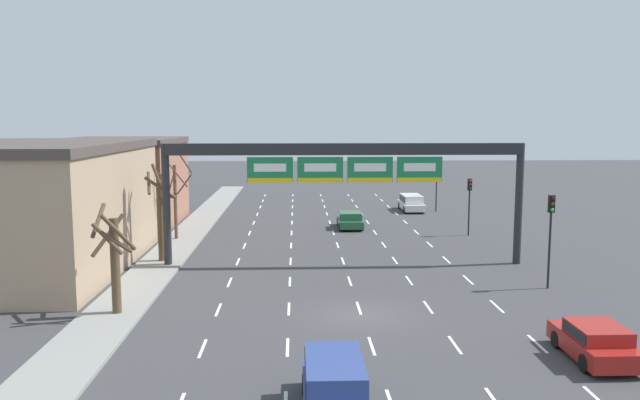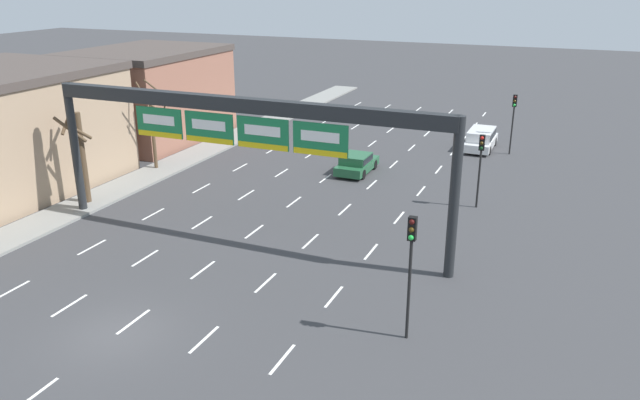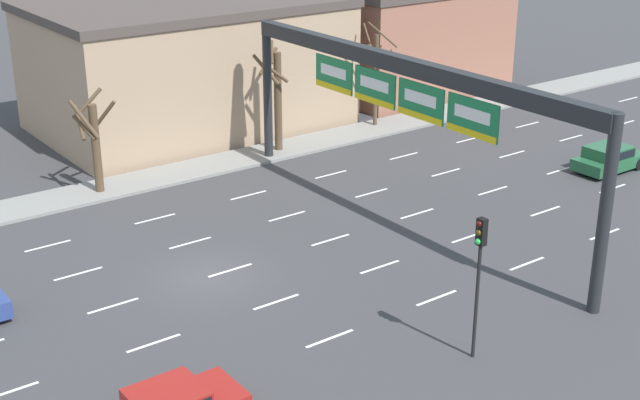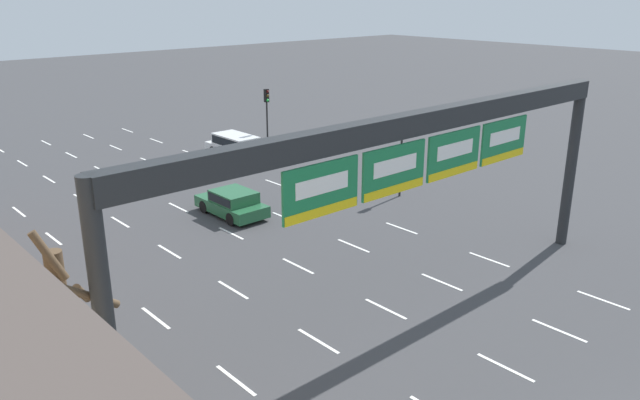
% 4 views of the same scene
% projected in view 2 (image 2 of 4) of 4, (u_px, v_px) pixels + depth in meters
% --- Properties ---
extents(ground_plane, '(220.00, 220.00, 0.00)m').
position_uv_depth(ground_plane, '(117.00, 334.00, 23.93)').
color(ground_plane, '#3D3D3F').
extents(lane_dashes, '(13.32, 67.00, 0.01)m').
position_uv_depth(lane_dashes, '(275.00, 216.00, 35.61)').
color(lane_dashes, white).
rests_on(lane_dashes, ground_plane).
extents(sign_gantry, '(21.87, 0.70, 7.45)m').
position_uv_depth(sign_gantry, '(238.00, 124.00, 30.35)').
color(sign_gantry, '#232628').
rests_on(sign_gantry, ground_plane).
extents(building_far, '(9.41, 12.35, 7.34)m').
position_uv_depth(building_far, '(149.00, 94.00, 51.37)').
color(building_far, '#9E6651').
rests_on(building_far, ground_plane).
extents(car_green, '(1.96, 4.15, 1.36)m').
position_uv_depth(car_green, '(357.00, 163.00, 43.06)').
color(car_green, '#235B38').
rests_on(car_green, ground_plane).
extents(suv_white, '(1.99, 4.88, 1.58)m').
position_uv_depth(suv_white, '(481.00, 138.00, 48.91)').
color(suv_white, silver).
rests_on(suv_white, ground_plane).
extents(traffic_light_near_gantry, '(0.30, 0.35, 4.57)m').
position_uv_depth(traffic_light_near_gantry, '(514.00, 112.00, 46.69)').
color(traffic_light_near_gantry, black).
rests_on(traffic_light_near_gantry, ground_plane).
extents(traffic_light_mid_block, '(0.30, 0.35, 4.95)m').
position_uv_depth(traffic_light_mid_block, '(411.00, 254.00, 22.50)').
color(traffic_light_mid_block, black).
rests_on(traffic_light_mid_block, ground_plane).
extents(traffic_light_far_end, '(0.30, 0.35, 4.40)m').
position_uv_depth(traffic_light_far_end, '(481.00, 156.00, 35.86)').
color(traffic_light_far_end, black).
rests_on(traffic_light_far_end, ground_plane).
extents(tree_bare_closest, '(2.04, 2.50, 6.41)m').
position_uv_depth(tree_bare_closest, '(153.00, 123.00, 42.82)').
color(tree_bare_closest, brown).
rests_on(tree_bare_closest, sidewalk_left).
extents(tree_bare_third, '(2.04, 1.74, 6.05)m').
position_uv_depth(tree_bare_third, '(80.00, 152.00, 36.32)').
color(tree_bare_third, brown).
rests_on(tree_bare_third, sidewalk_left).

